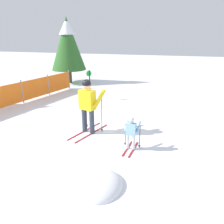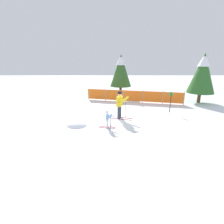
% 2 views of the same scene
% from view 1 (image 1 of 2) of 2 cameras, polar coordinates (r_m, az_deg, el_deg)
% --- Properties ---
extents(ground_plane, '(60.00, 60.00, 0.00)m').
position_cam_1_polar(ground_plane, '(7.48, -8.73, -5.70)').
color(ground_plane, white).
extents(skier_adult, '(1.76, 0.98, 1.83)m').
position_cam_1_polar(skier_adult, '(7.19, -6.33, 2.75)').
color(skier_adult, maroon).
rests_on(skier_adult, ground_plane).
extents(skier_child, '(0.97, 0.51, 1.01)m').
position_cam_1_polar(skier_child, '(6.25, 5.02, -4.88)').
color(skier_child, maroon).
rests_on(skier_child, ground_plane).
extents(safety_fence, '(8.41, 2.12, 1.13)m').
position_cam_1_polar(safety_fence, '(10.90, -25.90, 3.81)').
color(safety_fence, gray).
rests_on(safety_fence, ground_plane).
extents(conifer_near, '(2.29, 2.29, 4.25)m').
position_cam_1_polar(conifer_near, '(15.28, -11.53, 17.25)').
color(conifer_near, '#4C3823').
rests_on(conifer_near, ground_plane).
extents(trail_marker, '(0.21, 0.21, 1.50)m').
position_cam_1_polar(trail_marker, '(11.12, -5.89, 7.88)').
color(trail_marker, black).
rests_on(trail_marker, ground_plane).
extents(snow_mound, '(1.18, 1.00, 0.47)m').
position_cam_1_polar(snow_mound, '(5.11, -3.18, -18.80)').
color(snow_mound, white).
rests_on(snow_mound, ground_plane).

